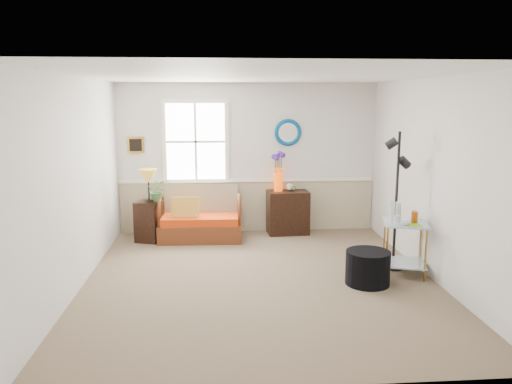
{
  "coord_description": "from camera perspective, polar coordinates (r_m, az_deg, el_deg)",
  "views": [
    {
      "loc": [
        -0.53,
        -6.17,
        2.31
      ],
      "look_at": [
        -0.02,
        0.36,
        1.1
      ],
      "focal_mm": 35.0,
      "sensor_mm": 36.0,
      "label": 1
    }
  ],
  "objects": [
    {
      "name": "floor",
      "position": [
        6.6,
        0.43,
        -9.96
      ],
      "size": [
        4.5,
        5.0,
        0.01
      ],
      "primitive_type": "cube",
      "color": "#7A604B",
      "rests_on": "ground"
    },
    {
      "name": "cabinet",
      "position": [
        8.73,
        3.65,
        -2.33
      ],
      "size": [
        0.73,
        0.49,
        0.75
      ],
      "primitive_type": null,
      "rotation": [
        0.0,
        0.0,
        0.06
      ],
      "color": "#351C10",
      "rests_on": "floor"
    },
    {
      "name": "table_lamp",
      "position": [
        8.26,
        -12.18,
        0.71
      ],
      "size": [
        0.4,
        0.4,
        0.54
      ],
      "primitive_type": null,
      "rotation": [
        0.0,
        0.0,
        -0.47
      ],
      "color": "#BD8425",
      "rests_on": "lamp_stand"
    },
    {
      "name": "picture",
      "position": [
        8.79,
        -13.59,
        5.25
      ],
      "size": [
        0.28,
        0.03,
        0.28
      ],
      "primitive_type": "cube",
      "color": "#AE7F28",
      "rests_on": "walls"
    },
    {
      "name": "mirror",
      "position": [
        8.75,
        3.67,
        6.81
      ],
      "size": [
        0.47,
        0.07,
        0.47
      ],
      "primitive_type": "torus",
      "rotation": [
        1.57,
        0.0,
        0.0
      ],
      "color": "#0267A2",
      "rests_on": "walls"
    },
    {
      "name": "chair_rail",
      "position": [
        8.76,
        -0.93,
        1.37
      ],
      "size": [
        4.46,
        0.04,
        0.06
      ],
      "primitive_type": "cube",
      "color": "white",
      "rests_on": "walls"
    },
    {
      "name": "ottoman",
      "position": [
        6.54,
        12.66,
        -8.43
      ],
      "size": [
        0.73,
        0.73,
        0.43
      ],
      "primitive_type": "cylinder",
      "rotation": [
        0.0,
        0.0,
        0.39
      ],
      "color": "black",
      "rests_on": "floor"
    },
    {
      "name": "throw_pillow",
      "position": [
        8.31,
        -8.08,
        -2.11
      ],
      "size": [
        0.45,
        0.15,
        0.44
      ],
      "primitive_type": null,
      "rotation": [
        0.0,
        0.0,
        -0.09
      ],
      "color": "orange",
      "rests_on": "loveseat"
    },
    {
      "name": "flower_vase",
      "position": [
        8.61,
        2.58,
        2.32
      ],
      "size": [
        0.25,
        0.25,
        0.67
      ],
      "primitive_type": null,
      "rotation": [
        0.0,
        0.0,
        0.36
      ],
      "color": "#E64105",
      "rests_on": "cabinet"
    },
    {
      "name": "wainscot",
      "position": [
        8.86,
        -0.92,
        -1.62
      ],
      "size": [
        4.46,
        0.02,
        0.9
      ],
      "primitive_type": "cube",
      "color": "tan",
      "rests_on": "walls"
    },
    {
      "name": "loveseat",
      "position": [
        8.38,
        -6.37,
        -2.43
      ],
      "size": [
        1.38,
        0.81,
        0.89
      ],
      "primitive_type": null,
      "rotation": [
        0.0,
        0.0,
        -0.03
      ],
      "color": "maroon",
      "rests_on": "floor"
    },
    {
      "name": "lamp_stand",
      "position": [
        8.43,
        -12.12,
        -3.29
      ],
      "size": [
        0.48,
        0.48,
        0.67
      ],
      "primitive_type": null,
      "rotation": [
        0.0,
        0.0,
        -0.33
      ],
      "color": "#351C10",
      "rests_on": "floor"
    },
    {
      "name": "walls",
      "position": [
        6.27,
        0.45,
        1.24
      ],
      "size": [
        4.51,
        5.01,
        2.6
      ],
      "color": "silver",
      "rests_on": "floor"
    },
    {
      "name": "potted_plant",
      "position": [
        8.3,
        -11.2,
        -0.12
      ],
      "size": [
        0.33,
        0.36,
        0.28
      ],
      "primitive_type": "imported",
      "rotation": [
        0.0,
        0.0,
        -0.01
      ],
      "color": "#3C6332",
      "rests_on": "lamp_stand"
    },
    {
      "name": "floor_lamp",
      "position": [
        7.05,
        15.74,
        -1.02
      ],
      "size": [
        0.33,
        0.33,
        1.9
      ],
      "primitive_type": null,
      "rotation": [
        0.0,
        0.0,
        -0.26
      ],
      "color": "black",
      "rests_on": "floor"
    },
    {
      "name": "tabletop_items",
      "position": [
        6.83,
        16.67,
        -2.27
      ],
      "size": [
        0.47,
        0.47,
        0.26
      ],
      "primitive_type": null,
      "rotation": [
        0.0,
        0.0,
        0.08
      ],
      "color": "silver",
      "rests_on": "side_table"
    },
    {
      "name": "ceiling",
      "position": [
        6.2,
        0.46,
        13.19
      ],
      "size": [
        4.5,
        5.0,
        0.01
      ],
      "primitive_type": "cube",
      "color": "white",
      "rests_on": "walls"
    },
    {
      "name": "side_table",
      "position": [
        6.97,
        16.57,
        -6.2
      ],
      "size": [
        0.69,
        0.69,
        0.72
      ],
      "primitive_type": null,
      "rotation": [
        0.0,
        0.0,
        -0.25
      ],
      "color": "#A97C2C",
      "rests_on": "floor"
    },
    {
      "name": "window",
      "position": [
        8.67,
        -6.91,
        5.73
      ],
      "size": [
        1.14,
        0.06,
        1.44
      ],
      "primitive_type": null,
      "color": "white",
      "rests_on": "walls"
    }
  ]
}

